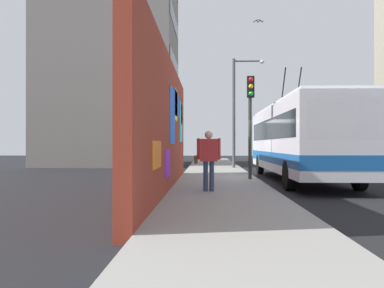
% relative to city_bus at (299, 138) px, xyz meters
% --- Properties ---
extents(ground_plane, '(80.00, 80.00, 0.00)m').
position_rel_city_bus_xyz_m(ground_plane, '(-0.18, 1.80, -1.79)').
color(ground_plane, black).
extents(sidewalk_slab, '(48.00, 3.20, 0.15)m').
position_rel_city_bus_xyz_m(sidewalk_slab, '(-0.18, 3.40, -1.72)').
color(sidewalk_slab, gray).
rests_on(sidewalk_slab, ground_plane).
extents(graffiti_wall, '(13.48, 0.32, 4.22)m').
position_rel_city_bus_xyz_m(graffiti_wall, '(-4.41, 5.15, 0.32)').
color(graffiti_wall, maroon).
rests_on(graffiti_wall, ground_plane).
extents(building_far_left, '(8.72, 9.39, 19.53)m').
position_rel_city_bus_xyz_m(building_far_left, '(13.19, 11.00, 7.98)').
color(building_far_left, gray).
rests_on(building_far_left, ground_plane).
extents(city_bus, '(11.49, 2.58, 5.00)m').
position_rel_city_bus_xyz_m(city_bus, '(0.00, 0.00, 0.00)').
color(city_bus, silver).
rests_on(city_bus, ground_plane).
extents(parked_car_white, '(4.81, 1.77, 1.58)m').
position_rel_city_bus_xyz_m(parked_car_white, '(8.63, -5.20, -0.96)').
color(parked_car_white, white).
rests_on(parked_car_white, ground_plane).
extents(pedestrian_near_wall, '(0.24, 0.78, 1.78)m').
position_rel_city_bus_xyz_m(pedestrian_near_wall, '(-5.29, 3.83, -0.59)').
color(pedestrian_near_wall, '#2D3F59').
rests_on(pedestrian_near_wall, sidewalk_slab).
extents(traffic_light, '(0.49, 0.28, 4.09)m').
position_rel_city_bus_xyz_m(traffic_light, '(-1.08, 2.15, 1.12)').
color(traffic_light, '#2D382D').
rests_on(traffic_light, sidewalk_slab).
extents(street_lamp, '(0.44, 1.92, 6.55)m').
position_rel_city_bus_xyz_m(street_lamp, '(7.22, 2.03, 2.14)').
color(street_lamp, '#4C4C51').
rests_on(street_lamp, sidewalk_slab).
extents(flying_pigeons, '(8.76, 2.81, 2.82)m').
position_rel_city_bus_xyz_m(flying_pigeons, '(0.47, 0.17, 6.00)').
color(flying_pigeons, '#47474C').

